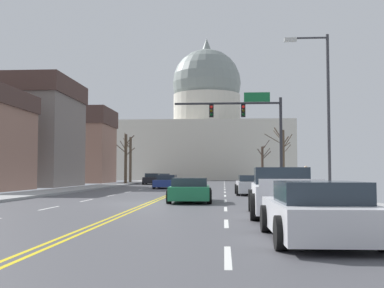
# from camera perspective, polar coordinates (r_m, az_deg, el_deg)

# --- Properties ---
(ground) EXTENTS (20.00, 180.00, 0.20)m
(ground) POSITION_cam_1_polar(r_m,az_deg,el_deg) (22.12, -5.14, -7.05)
(ground) COLOR #4A4A50
(signal_gantry) EXTENTS (7.91, 0.41, 7.16)m
(signal_gantry) POSITION_cam_1_polar(r_m,az_deg,el_deg) (35.07, 7.11, 2.83)
(signal_gantry) COLOR #28282D
(signal_gantry) RESTS_ON ground
(street_lamp_right) EXTENTS (2.03, 0.24, 7.61)m
(street_lamp_right) POSITION_cam_1_polar(r_m,az_deg,el_deg) (22.45, 15.44, 4.92)
(street_lamp_right) COLOR #333338
(street_lamp_right) RESTS_ON ground
(capitol_building) EXTENTS (32.34, 23.93, 28.77)m
(capitol_building) POSITION_cam_1_polar(r_m,az_deg,el_deg) (95.64, 1.79, 1.28)
(capitol_building) COLOR beige
(capitol_building) RESTS_ON ground
(sedan_near_00) EXTENTS (1.99, 4.29, 1.24)m
(sedan_near_00) POSITION_cam_1_polar(r_m,az_deg,el_deg) (30.35, 7.10, -4.97)
(sedan_near_00) COLOR silver
(sedan_near_00) RESTS_ON ground
(sedan_near_01) EXTENTS (2.18, 4.50, 1.16)m
(sedan_near_01) POSITION_cam_1_polar(r_m,az_deg,el_deg) (22.86, -0.24, -5.59)
(sedan_near_01) COLOR #1E7247
(sedan_near_01) RESTS_ON ground
(pickup_truck_near_02) EXTENTS (2.34, 5.46, 1.59)m
(pickup_truck_near_02) POSITION_cam_1_polar(r_m,az_deg,el_deg) (16.05, 10.83, -5.86)
(pickup_truck_near_02) COLOR silver
(pickup_truck_near_02) RESTS_ON ground
(sedan_near_03) EXTENTS (2.12, 4.36, 1.24)m
(sedan_near_03) POSITION_cam_1_polar(r_m,az_deg,el_deg) (10.30, 14.82, -7.99)
(sedan_near_03) COLOR silver
(sedan_near_03) RESTS_ON ground
(sedan_oncoming_00) EXTENTS (2.07, 4.51, 1.19)m
(sedan_oncoming_00) POSITION_cam_1_polar(r_m,az_deg,el_deg) (42.57, -3.07, -4.58)
(sedan_oncoming_00) COLOR navy
(sedan_oncoming_00) RESTS_ON ground
(sedan_oncoming_01) EXTENTS (2.09, 4.27, 1.30)m
(sedan_oncoming_01) POSITION_cam_1_polar(r_m,az_deg,el_deg) (56.58, -4.82, -4.23)
(sedan_oncoming_01) COLOR black
(sedan_oncoming_01) RESTS_ON ground
(sedan_oncoming_02) EXTENTS (2.23, 4.54, 1.24)m
(sedan_oncoming_02) POSITION_cam_1_polar(r_m,az_deg,el_deg) (69.77, -3.42, -4.11)
(sedan_oncoming_02) COLOR silver
(sedan_oncoming_02) RESTS_ON ground
(flank_building_00) EXTENTS (9.01, 10.10, 10.81)m
(flank_building_00) POSITION_cam_1_polar(r_m,az_deg,el_deg) (50.95, -18.92, 1.31)
(flank_building_00) COLOR slate
(flank_building_00) RESTS_ON ground
(flank_building_01) EXTENTS (8.68, 8.45, 10.05)m
(flank_building_01) POSITION_cam_1_polar(r_m,az_deg,el_deg) (66.48, -13.34, -0.16)
(flank_building_01) COLOR #8C6656
(flank_building_01) RESTS_ON ground
(bare_tree_00) EXTENTS (2.59, 1.44, 5.56)m
(bare_tree_00) POSITION_cam_1_polar(r_m,az_deg,el_deg) (44.99, 10.88, -1.34)
(bare_tree_00) COLOR #4C3D2D
(bare_tree_00) RESTS_ON ground
(bare_tree_01) EXTENTS (2.12, 2.50, 6.01)m
(bare_tree_01) POSITION_cam_1_polar(r_m,az_deg,el_deg) (55.66, -7.97, -1.59)
(bare_tree_01) COLOR #4C3D2D
(bare_tree_01) RESTS_ON ground
(bare_tree_02) EXTENTS (1.88, 1.04, 5.81)m
(bare_tree_02) POSITION_cam_1_polar(r_m,az_deg,el_deg) (67.00, 8.49, -2.21)
(bare_tree_02) COLOR #423328
(bare_tree_02) RESTS_ON ground
(bare_tree_03) EXTENTS (1.10, 1.65, 5.95)m
(bare_tree_03) POSITION_cam_1_polar(r_m,az_deg,el_deg) (63.36, -7.42, -1.77)
(bare_tree_03) COLOR brown
(bare_tree_03) RESTS_ON ground
(pedestrian_00) EXTENTS (0.35, 0.34, 1.68)m
(pedestrian_00) POSITION_cam_1_polar(r_m,az_deg,el_deg) (30.01, 13.55, -3.99)
(pedestrian_00) COLOR #4C4238
(pedestrian_00) RESTS_ON ground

